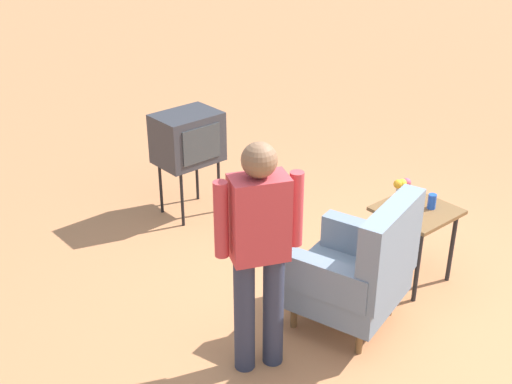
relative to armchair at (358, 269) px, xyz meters
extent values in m
plane|color=#C17A4C|center=(-0.15, 0.10, -0.50)|extent=(60.00, 60.00, 0.00)
cylinder|color=brown|center=(-0.15, -0.43, -0.39)|extent=(0.05, 0.05, 0.22)
cylinder|color=brown|center=(0.36, -0.28, -0.39)|extent=(0.05, 0.05, 0.22)
cylinder|color=brown|center=(-0.30, 0.08, -0.39)|extent=(0.05, 0.05, 0.22)
cylinder|color=brown|center=(0.21, 0.23, -0.39)|extent=(0.05, 0.05, 0.22)
cube|color=slate|center=(0.03, -0.10, -0.18)|extent=(0.94, 0.94, 0.20)
cube|color=slate|center=(-0.06, 0.21, 0.24)|extent=(0.77, 0.37, 0.64)
cube|color=slate|center=(-0.28, -0.19, 0.05)|extent=(0.33, 0.70, 0.26)
cube|color=slate|center=(0.34, -0.01, 0.05)|extent=(0.33, 0.70, 0.26)
cylinder|color=black|center=(-1.04, -0.35, -0.19)|extent=(0.04, 0.04, 0.63)
cylinder|color=black|center=(-0.59, -0.35, -0.19)|extent=(0.04, 0.04, 0.63)
cylinder|color=black|center=(-1.04, 0.10, -0.19)|extent=(0.04, 0.04, 0.63)
cylinder|color=black|center=(-0.59, 0.10, -0.19)|extent=(0.04, 0.04, 0.63)
cube|color=brown|center=(-0.82, -0.13, 0.14)|extent=(0.56, 0.56, 0.03)
cylinder|color=black|center=(0.11, -2.09, -0.22)|extent=(0.03, 0.03, 0.55)
cylinder|color=black|center=(-0.33, -2.10, -0.22)|extent=(0.03, 0.03, 0.55)
cylinder|color=black|center=(0.12, -2.45, -0.22)|extent=(0.03, 0.03, 0.55)
cylinder|color=black|center=(-0.32, -2.46, -0.22)|extent=(0.03, 0.03, 0.55)
cube|color=#333338|center=(-0.11, -2.27, 0.29)|extent=(0.61, 0.45, 0.48)
cube|color=#383D3F|center=(-0.11, -2.05, 0.29)|extent=(0.42, 0.02, 0.34)
cylinder|color=#2D3347|center=(0.73, -0.10, -0.07)|extent=(0.14, 0.14, 0.86)
cylinder|color=#2D3347|center=(0.91, -0.18, -0.07)|extent=(0.14, 0.14, 0.86)
cube|color=#BC383D|center=(0.82, -0.14, 0.64)|extent=(0.42, 0.35, 0.56)
cylinder|color=#BC383D|center=(0.60, -0.04, 0.67)|extent=(0.09, 0.09, 0.50)
cylinder|color=#BC383D|center=(1.04, -0.23, 0.67)|extent=(0.09, 0.09, 0.50)
sphere|color=brown|center=(0.82, -0.14, 1.03)|extent=(0.22, 0.22, 0.22)
cylinder|color=blue|center=(-0.91, -0.06, 0.22)|extent=(0.07, 0.07, 0.12)
cylinder|color=red|center=(-0.82, -0.20, 0.22)|extent=(0.07, 0.07, 0.12)
cylinder|color=silver|center=(-0.70, -0.21, 0.25)|extent=(0.09, 0.09, 0.18)
sphere|color=yellow|center=(-0.70, -0.21, 0.39)|extent=(0.07, 0.07, 0.07)
sphere|color=#E04C66|center=(-0.74, -0.20, 0.39)|extent=(0.07, 0.07, 0.07)
sphere|color=orange|center=(-0.66, -0.22, 0.39)|extent=(0.07, 0.07, 0.07)
camera|label=1|loc=(3.09, 2.53, 2.56)|focal=45.65mm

